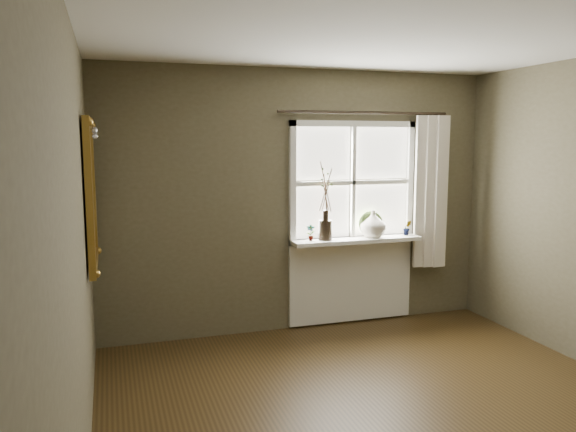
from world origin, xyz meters
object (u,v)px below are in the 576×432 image
(cream_vase, at_px, (373,224))
(wreath, at_px, (371,227))
(dark_jug, at_px, (325,230))
(gilt_mirror, at_px, (90,193))

(cream_vase, bearing_deg, wreath, 95.40)
(cream_vase, bearing_deg, dark_jug, 180.00)
(cream_vase, relative_size, gilt_mirror, 0.24)
(dark_jug, bearing_deg, cream_vase, 0.00)
(dark_jug, height_order, gilt_mirror, gilt_mirror)
(cream_vase, xyz_separation_m, wreath, (-0.00, 0.04, -0.04))
(wreath, xyz_separation_m, gilt_mirror, (-2.70, -0.56, 0.48))
(wreath, height_order, gilt_mirror, gilt_mirror)
(cream_vase, xyz_separation_m, gilt_mirror, (-2.70, -0.52, 0.44))
(gilt_mirror, bearing_deg, dark_jug, 13.55)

